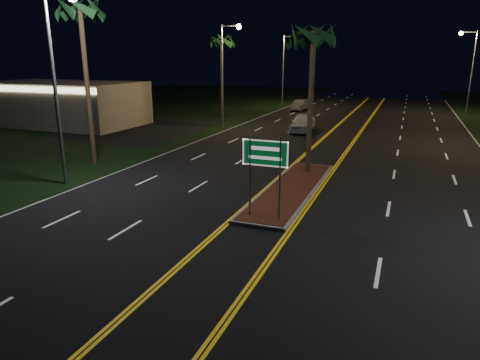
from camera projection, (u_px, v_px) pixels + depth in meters
The scene contains 14 objects.
ground at pixel (238, 249), 14.31m from camera, with size 120.00×120.00×0.00m, color black.
grass_left at pixel (69, 116), 47.19m from camera, with size 40.00×110.00×0.01m, color black.
median_island at pixel (291, 189), 20.56m from camera, with size 2.25×10.25×0.17m.
highway_sign at pixel (265, 161), 16.16m from camera, with size 1.80×0.08×3.20m.
commercial_building at pixel (62, 103), 40.76m from camera, with size 15.00×8.12×4.00m.
streetlight_left_near at pixel (59, 69), 20.05m from camera, with size 1.91×0.44×9.00m.
streetlight_left_mid at pixel (226, 64), 37.97m from camera, with size 1.91×0.44×9.00m.
streetlight_left_far at pixel (286, 62), 55.89m from camera, with size 1.91×0.44×9.00m.
streetlight_right_far at pixel (469, 63), 46.68m from camera, with size 1.91×0.44×9.00m.
palm_median at pixel (314, 35), 21.72m from camera, with size 2.40×2.40×8.30m.
palm_left_near at pixel (80, 10), 23.47m from camera, with size 2.40×2.40×9.80m.
palm_left_far at pixel (221, 41), 41.75m from camera, with size 2.40×2.40×8.80m.
car_near at pixel (303, 121), 36.93m from camera, with size 2.36×5.51×1.84m, color silver.
car_far at pixel (300, 104), 52.16m from camera, with size 1.87×4.36×1.45m, color #A7A8B0.
Camera 1 is at (4.84, -12.21, 6.14)m, focal length 32.00 mm.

